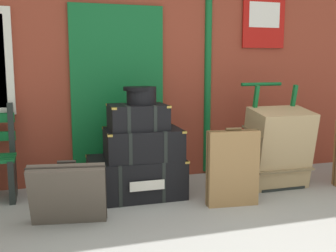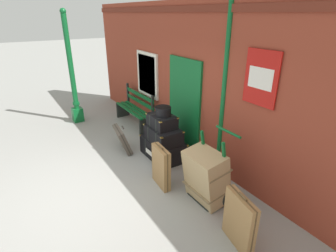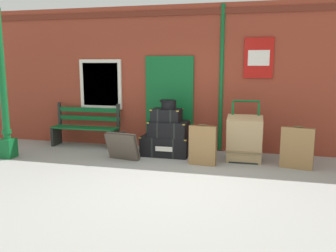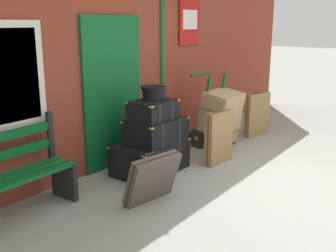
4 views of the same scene
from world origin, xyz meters
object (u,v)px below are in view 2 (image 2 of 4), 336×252
suitcase_slate (161,167)px  round_hatbox (163,111)px  suitcase_oxblood (122,139)px  porters_trolley (213,183)px  steamer_trunk_base (163,148)px  lamp_post (73,82)px  platform_bench (135,109)px  large_brown_trunk (206,176)px  suitcase_charcoal (239,221)px  steamer_trunk_middle (163,135)px  steamer_trunk_top (162,121)px

suitcase_slate → round_hatbox: bearing=145.7°
round_hatbox → suitcase_oxblood: bearing=-143.3°
porters_trolley → steamer_trunk_base: bearing=180.0°
lamp_post → round_hatbox: size_ratio=8.81×
platform_bench → porters_trolley: bearing=-5.2°
lamp_post → large_brown_trunk: bearing=9.8°
lamp_post → suitcase_charcoal: lamp_post is taller
steamer_trunk_base → steamer_trunk_middle: bearing=-28.7°
lamp_post → round_hatbox: lamp_post is taller
steamer_trunk_base → suitcase_slate: (0.87, -0.58, 0.17)m
suitcase_oxblood → suitcase_slate: (1.62, 0.05, 0.10)m
suitcase_charcoal → suitcase_slate: bearing=-174.3°
platform_bench → steamer_trunk_base: 2.07m
steamer_trunk_middle → suitcase_charcoal: size_ratio=1.02×
porters_trolley → suitcase_slate: bearing=-143.2°
steamer_trunk_middle → suitcase_slate: (0.79, -0.54, -0.20)m
lamp_post → porters_trolley: (4.78, 1.00, -0.90)m
lamp_post → platform_bench: lamp_post is taller
round_hatbox → platform_bench: bearing=170.3°
steamer_trunk_top → large_brown_trunk: bearing=-4.9°
steamer_trunk_top → round_hatbox: (0.04, 0.01, 0.24)m
suitcase_oxblood → suitcase_slate: size_ratio=0.87×
round_hatbox → suitcase_slate: (0.81, -0.55, -0.72)m
lamp_post → round_hatbox: (3.21, 0.98, -0.06)m
steamer_trunk_base → large_brown_trunk: size_ratio=1.09×
steamer_trunk_top → large_brown_trunk: size_ratio=0.66×
porters_trolley → steamer_trunk_top: bearing=-178.7°
steamer_trunk_middle → suitcase_slate: bearing=-34.1°
lamp_post → platform_bench: (1.12, 1.34, -0.72)m
lamp_post → steamer_trunk_base: size_ratio=3.01×
lamp_post → porters_trolley: 4.97m
lamp_post → suitcase_charcoal: bearing=6.0°
steamer_trunk_middle → suitcase_oxblood: size_ratio=1.19×
platform_bench → steamer_trunk_top: size_ratio=2.60×
lamp_post → suitcase_oxblood: size_ratio=4.38×
steamer_trunk_middle → steamer_trunk_top: bearing=175.8°
platform_bench → large_brown_trunk: platform_bench is taller
lamp_post → steamer_trunk_base: lamp_post is taller
porters_trolley → suitcase_oxblood: porters_trolley is taller
steamer_trunk_base → suitcase_oxblood: bearing=-140.0°
porters_trolley → suitcase_charcoal: bearing=-22.7°
steamer_trunk_base → large_brown_trunk: large_brown_trunk is taller
large_brown_trunk → suitcase_slate: size_ratio=1.17×
round_hatbox → porters_trolley: 1.79m
lamp_post → suitcase_slate: 4.11m
suitcase_slate → porters_trolley: bearing=36.8°
steamer_trunk_base → suitcase_charcoal: size_ratio=1.25×
porters_trolley → large_brown_trunk: (0.00, -0.17, 0.20)m
suitcase_charcoal → large_brown_trunk: bearing=166.7°
suitcase_oxblood → steamer_trunk_top: bearing=37.6°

